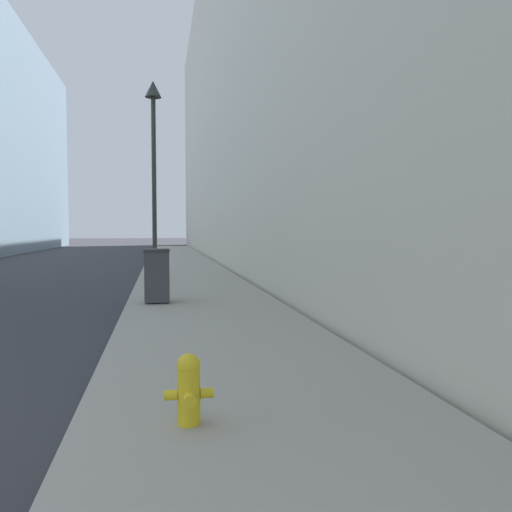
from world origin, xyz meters
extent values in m
cube|color=#9E998E|center=(5.98, 18.00, 0.07)|extent=(3.61, 60.00, 0.13)
cube|color=beige|center=(13.89, 26.00, 10.35)|extent=(12.00, 60.00, 20.70)
cylinder|color=yellow|center=(5.22, 0.66, 0.38)|extent=(0.20, 0.20, 0.49)
sphere|color=yellow|center=(5.22, 0.66, 0.66)|extent=(0.21, 0.21, 0.21)
cylinder|color=yellow|center=(5.22, 0.66, 0.72)|extent=(0.06, 0.06, 0.05)
cylinder|color=yellow|center=(5.22, 0.50, 0.40)|extent=(0.11, 0.12, 0.11)
cylinder|color=yellow|center=(5.06, 0.66, 0.40)|extent=(0.12, 0.09, 0.09)
cylinder|color=yellow|center=(5.38, 0.66, 0.40)|extent=(0.12, 0.09, 0.09)
cube|color=#3D3D42|center=(4.88, 8.23, 0.74)|extent=(0.57, 0.65, 1.15)
cube|color=#2D2D31|center=(4.88, 8.23, 1.36)|extent=(0.59, 0.67, 0.08)
cylinder|color=black|center=(4.64, 8.51, 0.21)|extent=(0.05, 0.16, 0.16)
cylinder|color=black|center=(5.13, 8.51, 0.21)|extent=(0.05, 0.16, 0.16)
cylinder|color=#2D332D|center=(4.79, 12.57, 0.26)|extent=(0.27, 0.27, 0.25)
cylinder|color=#2D332D|center=(4.79, 12.57, 3.08)|extent=(0.14, 0.14, 5.89)
cone|color=#2D332D|center=(4.79, 12.57, 6.28)|extent=(0.51, 0.51, 0.51)
camera|label=1|loc=(4.99, -3.73, 1.87)|focal=35.00mm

